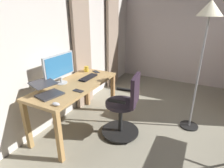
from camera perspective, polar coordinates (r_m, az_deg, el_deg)
name	(u,v)px	position (r m, az deg, el deg)	size (l,w,h in m)	color
back_room_partition	(63,40)	(3.18, -14.97, 13.10)	(5.07, 0.10, 2.60)	silver
curtain_left_panel	(113,35)	(4.41, 0.17, 14.81)	(0.49, 0.06, 2.40)	tan
curtain_right_panel	(82,43)	(3.40, -9.30, 12.39)	(0.46, 0.06, 2.40)	tan
desk	(75,90)	(2.81, -11.26, -1.81)	(1.47, 0.63, 0.74)	tan
office_chair	(125,108)	(2.67, 3.89, -7.47)	(0.56, 0.56, 0.95)	black
computer_monitor	(59,67)	(2.77, -15.91, 5.09)	(0.59, 0.18, 0.44)	#B7BCC1
computer_keyboard	(88,77)	(2.96, -7.31, 2.03)	(0.36, 0.12, 0.02)	black
laptop	(47,90)	(2.50, -19.35, -1.88)	(0.36, 0.41, 0.16)	#333338
computer_mouse	(56,104)	(2.20, -16.91, -5.94)	(0.06, 0.10, 0.04)	silver
cell_phone_face_up	(78,91)	(2.51, -10.36, -2.08)	(0.07, 0.14, 0.01)	#232328
cell_phone_by_monitor	(96,72)	(3.25, -4.95, 3.81)	(0.07, 0.14, 0.01)	black
mug_coffee	(86,69)	(3.29, -7.93, 4.63)	(0.12, 0.08, 0.09)	gold
floor_lamp	(208,24)	(2.81, 27.43, 16.14)	(0.33, 0.33, 1.87)	black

